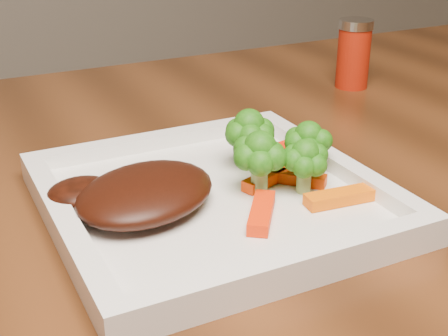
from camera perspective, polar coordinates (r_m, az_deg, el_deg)
name	(u,v)px	position (r m, az deg, el deg)	size (l,w,h in m)	color
plate	(214,203)	(0.53, -0.96, -3.24)	(0.27, 0.27, 0.01)	white
steak	(146,193)	(0.51, -7.18, -2.26)	(0.12, 0.10, 0.03)	#351108
broccoli_0	(249,133)	(0.57, 2.30, 3.26)	(0.05, 0.05, 0.07)	#2A5F0F
broccoli_1	(308,142)	(0.56, 7.70, 2.37)	(0.05, 0.05, 0.06)	#197914
broccoli_2	(305,160)	(0.53, 7.41, 0.71)	(0.05, 0.05, 0.06)	#1C6B11
broccoli_3	(260,159)	(0.53, 3.29, 0.81)	(0.05, 0.05, 0.06)	#247914
carrot_1	(341,197)	(0.53, 10.67, -2.61)	(0.06, 0.02, 0.01)	#F86604
carrot_2	(261,213)	(0.49, 3.45, -4.09)	(0.06, 0.02, 0.01)	#FF2B04
carrot_3	(284,149)	(0.61, 5.52, 1.78)	(0.06, 0.02, 0.01)	#F61C04
carrot_5	(297,178)	(0.55, 6.73, -0.92)	(0.05, 0.01, 0.01)	#D23703
carrot_6	(266,179)	(0.55, 3.83, -1.04)	(0.05, 0.01, 0.01)	#FF3F04
spice_shaker	(354,54)	(0.87, 11.77, 10.18)	(0.04, 0.04, 0.09)	#A61B09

